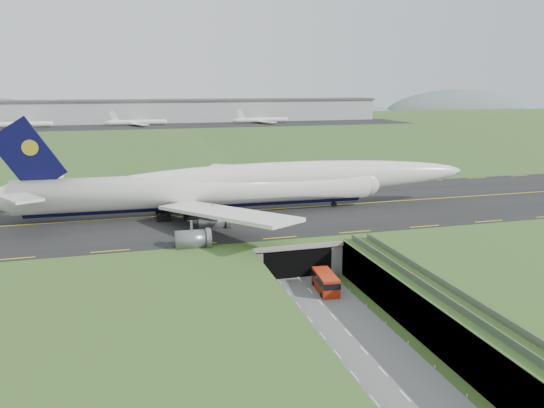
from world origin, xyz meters
name	(u,v)px	position (x,y,z in m)	size (l,w,h in m)	color
ground	(314,296)	(0.00, 0.00, 0.00)	(900.00, 900.00, 0.00)	#2F5823
airfield_deck	(314,278)	(0.00, 0.00, 3.00)	(800.00, 800.00, 6.00)	gray
trench_road	(332,316)	(0.00, -7.50, 0.10)	(12.00, 75.00, 0.20)	slate
taxiway	(261,210)	(0.00, 33.00, 6.09)	(800.00, 44.00, 0.18)	black
tunnel_portal	(283,245)	(0.00, 16.71, 3.33)	(17.00, 22.30, 6.00)	gray
guideway	(451,305)	(11.00, -19.11, 5.32)	(3.00, 53.00, 7.05)	#A8A8A3
jumbo_jet	(237,186)	(-5.27, 31.77, 11.67)	(100.40, 63.55, 21.03)	white
shuttle_tram	(326,282)	(2.35, 1.24, 1.63)	(3.34, 7.42, 2.95)	#B8260C
cargo_terminal	(164,111)	(-0.14, 299.41, 13.96)	(320.00, 67.00, 15.60)	#B2B2B2
distant_hills	(224,122)	(64.38, 430.00, -4.00)	(700.00, 91.00, 60.00)	slate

